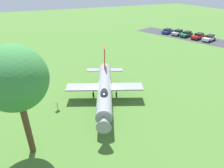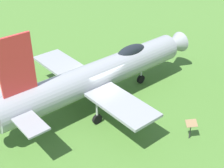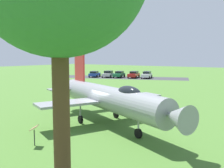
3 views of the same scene
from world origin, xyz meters
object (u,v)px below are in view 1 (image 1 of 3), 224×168
Objects in this scene: shade_tree at (15,79)px; parked_car_blue at (168,31)px; parked_car_red at (198,36)px; parked_car_silver at (178,32)px; parked_car_green at (186,34)px; info_plaque at (57,103)px; display_jet at (104,89)px; parked_car_white at (209,38)px.

parked_car_blue is (-32.45, 41.42, -6.68)m from shade_tree.
parked_car_red is at bearing -92.60° from parked_car_blue.
shade_tree is at bearing 15.00° from parked_car_silver.
parked_car_red reaches higher than parked_car_blue.
parked_car_red is at bearing 93.28° from parked_car_green.
info_plaque is at bearing 149.80° from shade_tree.
display_jet is 2.73× the size of parked_car_white.
shade_tree reaches higher than parked_car_blue.
shade_tree is at bearing 14.63° from parked_car_green.
parked_car_blue is at bearing -86.08° from parked_car_silver.
display_jet reaches higher than parked_car_silver.
parked_car_green is at bearing 90.70° from parked_car_silver.
shade_tree is 53.04m from parked_car_blue.
parked_car_blue is (-26.68, 38.06, -0.12)m from info_plaque.
parked_car_blue is at bearing -85.31° from parked_car_red.
info_plaque is 0.23× the size of parked_car_white.
parked_car_white reaches higher than info_plaque.
parked_car_red is 1.07× the size of parked_car_green.
parked_car_silver is at bearing -86.86° from parked_car_white.
parked_car_silver reaches higher than parked_car_blue.
parked_car_green reaches higher than info_plaque.
parked_car_red reaches higher than info_plaque.
display_jet reaches higher than info_plaque.
display_jet is 40.99m from parked_car_green.
parked_car_blue is (-5.52, -2.23, -0.03)m from parked_car_green.
parked_car_white is at bearing 90.81° from parked_car_silver.
parked_car_red is 6.05m from parked_car_silver.
parked_car_silver is at bearing 120.97° from info_plaque.
parked_car_red is at bearing -86.75° from parked_car_white.
display_jet is 2.95× the size of parked_car_green.
shade_tree reaches higher than parked_car_white.
parked_car_white reaches higher than parked_car_blue.
parked_car_silver is (-24.64, 33.55, -1.23)m from display_jet.
parked_car_white reaches higher than parked_car_green.
parked_car_red is 1.12× the size of parked_car_silver.
parked_car_red is 9.36m from parked_car_blue.
parked_car_green reaches higher than parked_car_blue.
parked_car_silver reaches higher than parked_car_green.
parked_car_white is 2.96m from parked_car_red.
parked_car_white is at bearing -92.83° from parked_car_blue.
display_jet is at bearing -163.35° from parked_car_blue.
parked_car_white is 1.06× the size of parked_car_blue.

